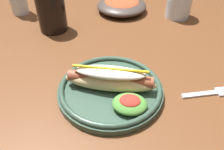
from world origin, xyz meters
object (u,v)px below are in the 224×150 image
Objects in this scene: hot_dog_plate at (111,87)px; soda_cup at (51,10)px; side_bowl at (122,5)px; water_cup at (179,2)px; fork at (211,93)px.

soda_cup is (-0.23, 0.28, 0.04)m from hot_dog_plate.
hot_dog_plate is 1.30× the size of side_bowl.
soda_cup reaches higher than water_cup.
side_bowl is at bearing 92.22° from hot_dog_plate.
fork is 0.90× the size of soda_cup.
hot_dog_plate is at bearing 171.23° from fork.
fork is 1.13× the size of water_cup.
hot_dog_plate is 0.37m from soda_cup.
hot_dog_plate is 1.80× the size of soda_cup.
hot_dog_plate is at bearing -87.78° from side_bowl.
hot_dog_plate reaches higher than side_bowl.
hot_dog_plate is 2.00× the size of fork.
hot_dog_plate is 0.47m from water_cup.
hot_dog_plate is at bearing -113.44° from water_cup.
soda_cup is at bearing -140.78° from side_bowl.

